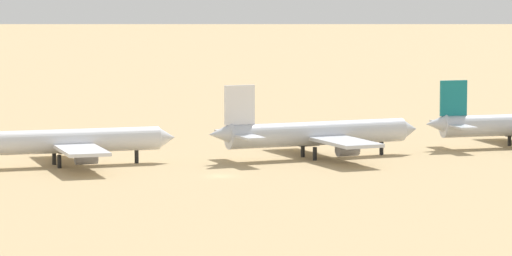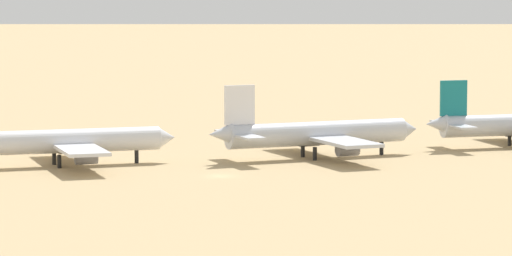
{
  "view_description": "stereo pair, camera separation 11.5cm",
  "coord_description": "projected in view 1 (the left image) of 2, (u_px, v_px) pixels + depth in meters",
  "views": [
    {
      "loc": [
        -80.87,
        -243.23,
        34.82
      ],
      "look_at": [
        13.2,
        18.43,
        6.0
      ],
      "focal_mm": 106.4,
      "sensor_mm": 36.0,
      "label": 1
    },
    {
      "loc": [
        -80.77,
        -243.27,
        34.82
      ],
      "look_at": [
        13.2,
        18.43,
        6.0
      ],
      "focal_mm": 106.4,
      "sensor_mm": 36.0,
      "label": 2
    }
  ],
  "objects": [
    {
      "name": "parked_jet_white_4",
      "position": [
        315.0,
        134.0,
        282.5
      ],
      "size": [
        42.89,
        36.06,
        14.17
      ],
      "rotation": [
        0.0,
        0.0,
        0.05
      ],
      "color": "silver",
      "rests_on": "ground"
    },
    {
      "name": "parked_jet_orange_3",
      "position": [
        63.0,
        141.0,
        271.32
      ],
      "size": [
        41.22,
        34.58,
        13.63
      ],
      "rotation": [
        0.0,
        0.0,
        -0.04
      ],
      "color": "silver",
      "rests_on": "ground"
    },
    {
      "name": "ground",
      "position": [
        220.0,
        176.0,
        258.48
      ],
      "size": [
        4000.0,
        4000.0,
        0.0
      ],
      "primitive_type": "plane",
      "color": "tan"
    }
  ]
}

